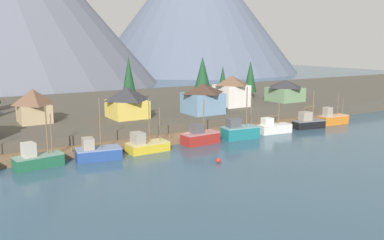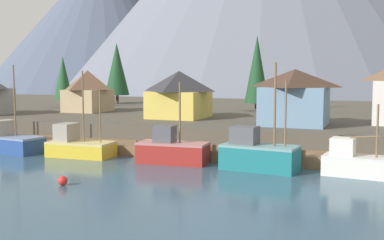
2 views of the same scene
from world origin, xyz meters
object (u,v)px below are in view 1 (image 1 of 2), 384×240
object	(u,v)px
house_white	(231,91)
house_blue	(203,98)
fishing_boat_orange	(333,119)
fishing_boat_teal	(239,131)
conifer_near_right	(129,79)
house_tan	(34,105)
house_green	(285,90)
conifer_back_right	(223,77)
fishing_boat_red	(200,137)
house_yellow	(127,102)
conifer_mid_left	(203,72)
fishing_boat_green	(37,159)
conifer_back_left	(250,76)
fishing_boat_yellow	(146,145)
fishing_boat_black	(308,122)
fishing_boat_blue	(97,152)
channel_buoy	(218,160)
fishing_boat_white	(274,128)

from	to	relation	value
house_white	house_blue	size ratio (longest dim) A/B	0.96
fishing_boat_orange	house_white	bearing A→B (deg)	129.99
fishing_boat_teal	conifer_near_right	world-z (taller)	conifer_near_right
house_white	house_tan	xyz separation A→B (m)	(-41.62, 2.31, -0.44)
house_green	conifer_back_right	xyz separation A→B (m)	(-5.90, 17.72, 2.14)
fishing_boat_red	house_tan	distance (m)	30.23
house_blue	house_yellow	bearing A→B (deg)	167.37
fishing_boat_teal	conifer_mid_left	world-z (taller)	conifer_mid_left
house_green	house_tan	distance (m)	57.62
fishing_boat_green	conifer_back_right	distance (m)	66.19
house_white	conifer_back_left	bearing A→B (deg)	36.55
house_yellow	conifer_back_right	bearing A→B (deg)	28.42
fishing_boat_yellow	fishing_boat_black	xyz separation A→B (m)	(34.70, 0.02, 0.13)
fishing_boat_orange	conifer_back_left	xyz separation A→B (m)	(0.75, 27.66, 6.83)
fishing_boat_green	conifer_near_right	distance (m)	40.80
fishing_boat_black	conifer_near_right	bearing A→B (deg)	138.57
fishing_boat_blue	fishing_boat_orange	size ratio (longest dim) A/B	1.39
fishing_boat_red	house_green	xyz separation A→B (m)	(35.57, 17.72, 3.97)
fishing_boat_yellow	fishing_boat_orange	bearing A→B (deg)	-1.61
fishing_boat_blue	fishing_boat_yellow	world-z (taller)	fishing_boat_blue
house_green	channel_buoy	size ratio (longest dim) A/B	10.63
fishing_boat_green	fishing_boat_orange	distance (m)	58.03
fishing_boat_white	fishing_boat_red	bearing A→B (deg)	-173.42
fishing_boat_green	house_blue	distance (m)	37.17
fishing_boat_black	channel_buoy	xyz separation A→B (m)	(-28.73, -10.79, -0.83)
fishing_boat_red	conifer_back_right	distance (m)	46.62
fishing_boat_white	fishing_boat_orange	bearing A→B (deg)	6.79
fishing_boat_blue	conifer_back_left	xyz separation A→B (m)	(50.63, 28.27, 6.89)
house_green	house_tan	size ratio (longest dim) A/B	1.16
fishing_boat_blue	fishing_boat_yellow	size ratio (longest dim) A/B	1.07
fishing_boat_green	fishing_boat_orange	world-z (taller)	fishing_boat_green
fishing_boat_white	fishing_boat_orange	distance (m)	16.11
conifer_mid_left	conifer_back_left	size ratio (longest dim) A/B	1.09
conifer_mid_left	conifer_back_right	xyz separation A→B (m)	(5.00, -2.26, -1.37)
conifer_back_right	channel_buoy	bearing A→B (deg)	-125.90
house_blue	house_green	world-z (taller)	house_blue
house_green	conifer_back_left	size ratio (longest dim) A/B	0.78
house_tan	conifer_mid_left	bearing A→B (deg)	20.49
house_blue	conifer_back_right	world-z (taller)	conifer_back_right
house_yellow	conifer_back_right	world-z (taller)	conifer_back_right
conifer_near_right	fishing_boat_black	bearing A→B (deg)	-51.09
house_blue	conifer_back_right	xyz separation A→B (m)	(20.91, 22.64, 1.72)
fishing_boat_orange	house_yellow	xyz separation A→B (m)	(-38.27, 15.91, 4.33)
house_green	conifer_mid_left	size ratio (longest dim) A/B	0.72
house_yellow	conifer_mid_left	distance (m)	37.66
fishing_boat_teal	house_yellow	xyz separation A→B (m)	(-13.97, 16.37, 4.17)
fishing_boat_yellow	fishing_boat_red	xyz separation A→B (m)	(9.83, 0.11, 0.11)
house_blue	channel_buoy	size ratio (longest dim) A/B	10.09
house_blue	conifer_back_left	xyz separation A→B (m)	(24.22, 15.07, 2.43)
fishing_boat_yellow	conifer_mid_left	distance (m)	51.75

